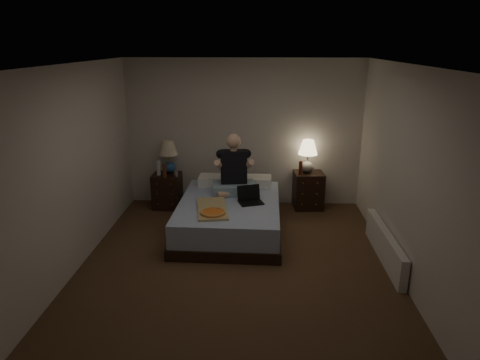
{
  "coord_description": "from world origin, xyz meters",
  "views": [
    {
      "loc": [
        0.27,
        -4.93,
        2.74
      ],
      "look_at": [
        0.0,
        0.9,
        0.85
      ],
      "focal_mm": 32.0,
      "sensor_mm": 36.0,
      "label": 1
    }
  ],
  "objects_px": {
    "water_bottle": "(159,168)",
    "radiator": "(385,246)",
    "person": "(234,165)",
    "lamp_left": "(169,157)",
    "beer_bottle_right": "(301,168)",
    "beer_bottle_left": "(165,171)",
    "pizza_box": "(213,213)",
    "lamp_right": "(308,156)",
    "soda_can": "(176,174)",
    "laptop": "(251,196)",
    "bed": "(229,216)",
    "nightstand_right": "(308,190)",
    "nightstand_left": "(167,191)"
  },
  "relations": [
    {
      "from": "lamp_right",
      "to": "beer_bottle_right",
      "type": "distance_m",
      "value": 0.25
    },
    {
      "from": "beer_bottle_right",
      "to": "pizza_box",
      "type": "height_order",
      "value": "beer_bottle_right"
    },
    {
      "from": "lamp_left",
      "to": "soda_can",
      "type": "bearing_deg",
      "value": -54.64
    },
    {
      "from": "bed",
      "to": "pizza_box",
      "type": "xyz_separation_m",
      "value": [
        -0.18,
        -0.57,
        0.28
      ]
    },
    {
      "from": "radiator",
      "to": "beer_bottle_left",
      "type": "bearing_deg",
      "value": 154.12
    },
    {
      "from": "laptop",
      "to": "nightstand_right",
      "type": "bearing_deg",
      "value": 30.54
    },
    {
      "from": "nightstand_right",
      "to": "radiator",
      "type": "relative_size",
      "value": 0.39
    },
    {
      "from": "water_bottle",
      "to": "beer_bottle_right",
      "type": "bearing_deg",
      "value": 0.74
    },
    {
      "from": "soda_can",
      "to": "laptop",
      "type": "bearing_deg",
      "value": -35.22
    },
    {
      "from": "bed",
      "to": "laptop",
      "type": "height_order",
      "value": "laptop"
    },
    {
      "from": "water_bottle",
      "to": "radiator",
      "type": "relative_size",
      "value": 0.16
    },
    {
      "from": "bed",
      "to": "beer_bottle_right",
      "type": "distance_m",
      "value": 1.54
    },
    {
      "from": "nightstand_left",
      "to": "water_bottle",
      "type": "height_order",
      "value": "water_bottle"
    },
    {
      "from": "nightstand_right",
      "to": "person",
      "type": "xyz_separation_m",
      "value": [
        -1.23,
        -0.7,
        0.64
      ]
    },
    {
      "from": "pizza_box",
      "to": "radiator",
      "type": "bearing_deg",
      "value": -14.83
    },
    {
      "from": "laptop",
      "to": "radiator",
      "type": "xyz_separation_m",
      "value": [
        1.77,
        -0.72,
        -0.41
      ]
    },
    {
      "from": "bed",
      "to": "radiator",
      "type": "height_order",
      "value": "bed"
    },
    {
      "from": "lamp_left",
      "to": "beer_bottle_right",
      "type": "height_order",
      "value": "lamp_left"
    },
    {
      "from": "bed",
      "to": "pizza_box",
      "type": "height_order",
      "value": "pizza_box"
    },
    {
      "from": "water_bottle",
      "to": "beer_bottle_left",
      "type": "bearing_deg",
      "value": -44.44
    },
    {
      "from": "water_bottle",
      "to": "lamp_right",
      "type": "bearing_deg",
      "value": 3.78
    },
    {
      "from": "water_bottle",
      "to": "beer_bottle_left",
      "type": "xyz_separation_m",
      "value": [
        0.12,
        -0.12,
        -0.01
      ]
    },
    {
      "from": "soda_can",
      "to": "person",
      "type": "distance_m",
      "value": 1.14
    },
    {
      "from": "soda_can",
      "to": "bed",
      "type": "bearing_deg",
      "value": -41.09
    },
    {
      "from": "laptop",
      "to": "pizza_box",
      "type": "bearing_deg",
      "value": -154.44
    },
    {
      "from": "water_bottle",
      "to": "radiator",
      "type": "height_order",
      "value": "water_bottle"
    },
    {
      "from": "nightstand_left",
      "to": "soda_can",
      "type": "height_order",
      "value": "soda_can"
    },
    {
      "from": "lamp_right",
      "to": "pizza_box",
      "type": "bearing_deg",
      "value": -131.23
    },
    {
      "from": "nightstand_right",
      "to": "beer_bottle_left",
      "type": "distance_m",
      "value": 2.46
    },
    {
      "from": "person",
      "to": "beer_bottle_left",
      "type": "bearing_deg",
      "value": 154.28
    },
    {
      "from": "lamp_left",
      "to": "lamp_right",
      "type": "relative_size",
      "value": 1.0
    },
    {
      "from": "bed",
      "to": "nightstand_right",
      "type": "distance_m",
      "value": 1.66
    },
    {
      "from": "nightstand_right",
      "to": "lamp_left",
      "type": "distance_m",
      "value": 2.45
    },
    {
      "from": "beer_bottle_left",
      "to": "lamp_left",
      "type": "bearing_deg",
      "value": 84.97
    },
    {
      "from": "soda_can",
      "to": "radiator",
      "type": "bearing_deg",
      "value": -27.95
    },
    {
      "from": "water_bottle",
      "to": "radiator",
      "type": "bearing_deg",
      "value": -26.73
    },
    {
      "from": "soda_can",
      "to": "pizza_box",
      "type": "relative_size",
      "value": 0.13
    },
    {
      "from": "laptop",
      "to": "beer_bottle_left",
      "type": "bearing_deg",
      "value": 130.74
    },
    {
      "from": "soda_can",
      "to": "radiator",
      "type": "xyz_separation_m",
      "value": [
        3.04,
        -1.61,
        -0.45
      ]
    },
    {
      "from": "lamp_left",
      "to": "person",
      "type": "relative_size",
      "value": 0.6
    },
    {
      "from": "bed",
      "to": "water_bottle",
      "type": "xyz_separation_m",
      "value": [
        -1.25,
        0.9,
        0.48
      ]
    },
    {
      "from": "pizza_box",
      "to": "water_bottle",
      "type": "bearing_deg",
      "value": 116.72
    },
    {
      "from": "beer_bottle_right",
      "to": "nightstand_left",
      "type": "bearing_deg",
      "value": 179.21
    },
    {
      "from": "nightstand_right",
      "to": "lamp_right",
      "type": "height_order",
      "value": "lamp_right"
    },
    {
      "from": "water_bottle",
      "to": "soda_can",
      "type": "bearing_deg",
      "value": -13.14
    },
    {
      "from": "beer_bottle_right",
      "to": "person",
      "type": "bearing_deg",
      "value": -152.06
    },
    {
      "from": "bed",
      "to": "nightstand_right",
      "type": "bearing_deg",
      "value": 40.72
    },
    {
      "from": "water_bottle",
      "to": "person",
      "type": "relative_size",
      "value": 0.27
    },
    {
      "from": "bed",
      "to": "beer_bottle_right",
      "type": "xyz_separation_m",
      "value": [
        1.12,
        0.93,
        0.5
      ]
    },
    {
      "from": "beer_bottle_left",
      "to": "radiator",
      "type": "bearing_deg",
      "value": -25.88
    }
  ]
}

